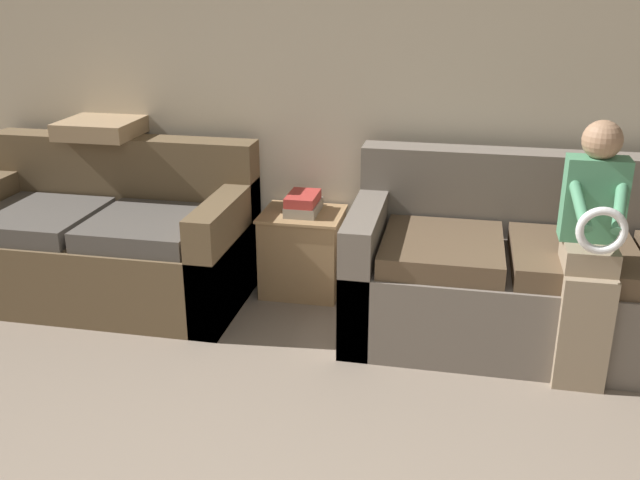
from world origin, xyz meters
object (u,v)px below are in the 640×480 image
at_px(couch_main, 567,279).
at_px(side_shelf, 303,251).
at_px(couch_side, 108,242).
at_px(book_stack, 303,203).
at_px(child_left_seated, 592,242).
at_px(throw_pillow, 102,127).

distance_m(couch_main, side_shelf, 1.51).
relative_size(couch_side, side_shelf, 3.34).
distance_m(couch_side, book_stack, 1.19).
relative_size(couch_side, child_left_seated, 1.37).
height_order(couch_main, side_shelf, couch_main).
bearing_deg(throw_pillow, child_left_seated, -14.67).
xyz_separation_m(couch_main, couch_side, (-2.61, 0.03, -0.01)).
bearing_deg(child_left_seated, throw_pillow, 165.33).
height_order(couch_side, book_stack, couch_side).
relative_size(couch_main, couch_side, 1.35).
bearing_deg(couch_main, book_stack, 168.64).
bearing_deg(couch_main, couch_side, 179.34).
height_order(book_stack, throw_pillow, throw_pillow).
bearing_deg(side_shelf, couch_main, -11.15).
relative_size(child_left_seated, throw_pillow, 2.74).
xyz_separation_m(couch_main, throw_pillow, (-2.73, 0.34, 0.61)).
relative_size(child_left_seated, side_shelf, 2.45).
bearing_deg(side_shelf, child_left_seated, -24.26).
relative_size(couch_side, book_stack, 5.89).
bearing_deg(throw_pillow, couch_side, -67.93).
relative_size(child_left_seated, book_stack, 4.31).
height_order(child_left_seated, throw_pillow, child_left_seated).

